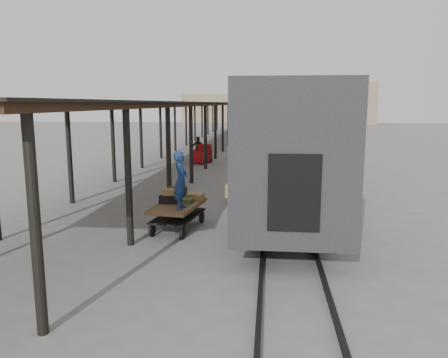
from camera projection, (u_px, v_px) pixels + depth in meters
ground at (189, 227)px, 14.53m from camera, size 160.00×160.00×0.00m
train at (275, 116)px, 46.85m from camera, size 3.45×76.01×4.01m
canopy at (200, 104)px, 37.71m from camera, size 4.90×64.30×4.15m
rails at (275, 141)px, 47.51m from camera, size 1.54×150.00×0.12m
building_far at (326, 104)px, 88.84m from camera, size 18.00×10.00×8.00m
building_left at (212, 108)px, 95.39m from camera, size 12.00×8.00×6.00m
baggage_cart at (178, 210)px, 14.15m from camera, size 1.60×2.56×0.86m
suitcase_stack at (178, 196)px, 14.43m from camera, size 1.36×1.07×0.44m
luggage_tug at (203, 155)px, 29.87m from camera, size 1.25×1.63×1.28m
porter at (181, 180)px, 13.29m from camera, size 0.47×0.68×1.78m
pedestrian at (198, 149)px, 31.10m from camera, size 1.07×0.56×1.74m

